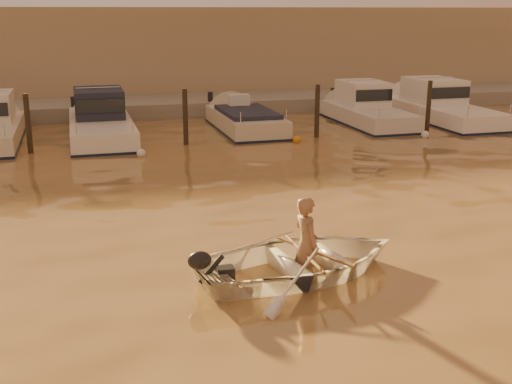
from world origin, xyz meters
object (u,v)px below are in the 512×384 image
object	(u,v)px
moored_boat_4	(368,109)
moored_boat_3	(245,124)
moored_boat_2	(101,121)
person	(306,244)
dinghy	(301,260)
moored_boat_5	(441,106)
waterfront_building	(147,54)

from	to	relation	value
moored_boat_4	moored_boat_3	bearing A→B (deg)	180.00
moored_boat_3	moored_boat_4	world-z (taller)	moored_boat_4
moored_boat_2	moored_boat_4	size ratio (longest dim) A/B	1.15
person	dinghy	bearing A→B (deg)	90.00
person	moored_boat_3	distance (m)	14.73
moored_boat_3	moored_boat_5	xyz separation A→B (m)	(8.85, 0.00, 0.40)
person	waterfront_building	size ratio (longest dim) A/B	0.04
person	moored_boat_4	distance (m)	16.56
moored_boat_3	moored_boat_2	bearing A→B (deg)	180.00
dinghy	moored_boat_3	world-z (taller)	moored_boat_3
moored_boat_2	waterfront_building	xyz separation A→B (m)	(3.06, 11.00, 1.77)
moored_boat_4	moored_boat_5	size ratio (longest dim) A/B	0.83
dinghy	moored_boat_4	world-z (taller)	moored_boat_4
moored_boat_3	dinghy	bearing A→B (deg)	-100.95
dinghy	person	distance (m)	0.31
dinghy	person	size ratio (longest dim) A/B	2.22
dinghy	waterfront_building	bearing A→B (deg)	-9.51
person	moored_boat_5	bearing A→B (deg)	-47.62
dinghy	moored_boat_4	distance (m)	16.63
waterfront_building	person	bearing A→B (deg)	-90.26
moored_boat_4	dinghy	bearing A→B (deg)	-119.35
moored_boat_2	moored_boat_3	world-z (taller)	moored_boat_2
moored_boat_4	waterfront_building	size ratio (longest dim) A/B	0.14
waterfront_building	moored_boat_2	bearing A→B (deg)	-105.55
moored_boat_5	waterfront_building	world-z (taller)	waterfront_building
dinghy	moored_boat_5	bearing A→B (deg)	-47.83
dinghy	moored_boat_2	distance (m)	14.77
dinghy	moored_boat_3	xyz separation A→B (m)	(2.80, 14.49, -0.06)
moored_boat_2	waterfront_building	bearing A→B (deg)	74.45
moored_boat_2	moored_boat_5	distance (m)	14.50
moored_boat_3	waterfront_building	xyz separation A→B (m)	(-2.59, 11.00, 2.17)
waterfront_building	moored_boat_3	bearing A→B (deg)	-76.75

